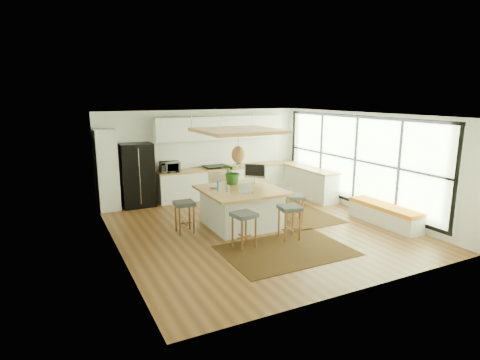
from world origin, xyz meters
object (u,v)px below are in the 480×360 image
monitor (255,173)px  island_plant (232,174)px  stool_right_back (279,202)px  stool_right_front (295,208)px  laptop (246,188)px  microwave (170,166)px  stool_near_left (244,232)px  fridge (137,175)px  stool_left_side (185,218)px  stool_near_right (289,224)px  island (241,207)px

monitor → island_plant: 0.59m
stool_right_back → stool_right_front: bearing=-85.2°
laptop → microwave: size_ratio=0.57×
stool_right_back → monitor: (-0.70, 0.08, 0.83)m
stool_near_left → laptop: laptop is taller
stool_right_front → monitor: 1.35m
stool_near_left → stool_right_front: 2.19m
microwave → fridge: bearing=-179.1°
fridge → island_plant: size_ratio=2.80×
stool_near_left → island_plant: island_plant is taller
stool_right_back → microwave: microwave is taller
fridge → microwave: fridge is taller
stool_left_side → stool_near_left: bearing=-60.7°
stool_near_right → stool_right_front: 1.29m
stool_near_right → island_plant: bearing=104.9°
stool_near_right → stool_right_front: size_ratio=1.12×
island → island_plant: 0.93m
island_plant → monitor: bearing=-14.3°
fridge → monitor: (2.49, -2.44, 0.26)m
stool_right_back → monitor: monitor is taller
stool_near_left → laptop: 1.23m
fridge → stool_right_back: bearing=-38.8°
island → island_plant: size_ratio=2.85×
stool_near_left → island_plant: size_ratio=1.18×
stool_right_back → island_plant: (-1.27, 0.23, 0.83)m
stool_near_right → monitor: size_ratio=1.40×
stool_right_back → fridge: bearing=141.6°
stool_left_side → laptop: 1.59m
monitor → microwave: (-1.53, 2.39, -0.07)m
island → stool_near_right: bearing=-67.2°
island → stool_near_left: bearing=-114.2°
stool_right_front → monitor: size_ratio=1.24×
stool_near_right → stool_left_side: size_ratio=1.03×
monitor → island_plant: (-0.57, 0.15, -0.01)m
fridge → laptop: 3.76m
stool_right_front → laptop: 1.61m
stool_right_front → microwave: bearing=126.1°
stool_near_left → monitor: 2.28m
fridge → stool_right_front: fridge is taller
fridge → stool_right_back: fridge is taller
stool_near_right → monitor: monitor is taller
stool_near_left → stool_right_front: size_ratio=1.12×
fridge → laptop: bearing=-61.9°
stool_left_side → island_plant: size_ratio=1.15×
stool_near_right → stool_right_back: (0.77, 1.65, 0.00)m
island → fridge: bearing=123.0°
island → stool_right_back: bearing=15.3°
stool_right_front → stool_near_right: bearing=-130.0°
stool_near_right → fridge: bearing=120.0°
stool_right_back → stool_left_side: (-2.71, -0.22, 0.00)m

